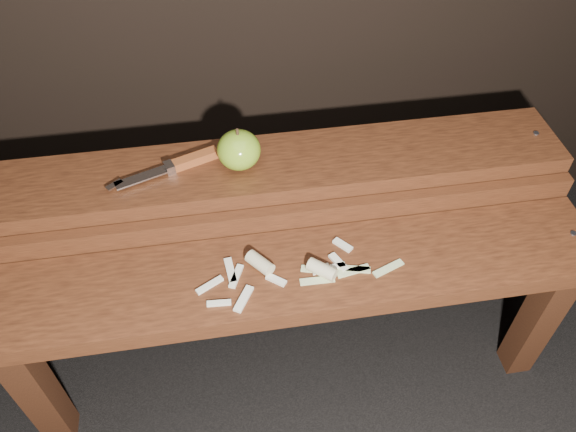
{
  "coord_description": "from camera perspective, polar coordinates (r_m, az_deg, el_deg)",
  "views": [
    {
      "loc": [
        -0.12,
        -0.69,
        1.26
      ],
      "look_at": [
        0.0,
        0.06,
        0.45
      ],
      "focal_mm": 35.0,
      "sensor_mm": 36.0,
      "label": 1
    }
  ],
  "objects": [
    {
      "name": "ground",
      "position": [
        1.44,
        0.39,
        -14.05
      ],
      "size": [
        60.0,
        60.0,
        0.0
      ],
      "primitive_type": "plane",
      "color": "black"
    },
    {
      "name": "bench_front_tier",
      "position": [
        1.11,
        0.99,
        -7.93
      ],
      "size": [
        1.2,
        0.2,
        0.42
      ],
      "color": "#34190D",
      "rests_on": "ground"
    },
    {
      "name": "bench_rear_tier",
      "position": [
        1.21,
        -0.79,
        2.45
      ],
      "size": [
        1.2,
        0.21,
        0.5
      ],
      "color": "#34190D",
      "rests_on": "ground"
    },
    {
      "name": "apple",
      "position": [
        1.12,
        -5.02,
        6.7
      ],
      "size": [
        0.09,
        0.09,
        0.09
      ],
      "color": "olive",
      "rests_on": "bench_rear_tier"
    },
    {
      "name": "knife",
      "position": [
        1.15,
        -10.76,
        5.25
      ],
      "size": [
        0.22,
        0.09,
        0.02
      ],
      "color": "brown",
      "rests_on": "bench_rear_tier"
    },
    {
      "name": "apple_scraps",
      "position": [
        1.05,
        0.54,
        -5.48
      ],
      "size": [
        0.4,
        0.14,
        0.03
      ],
      "color": "beige",
      "rests_on": "bench_front_tier"
    }
  ]
}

